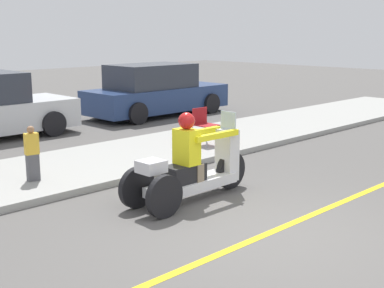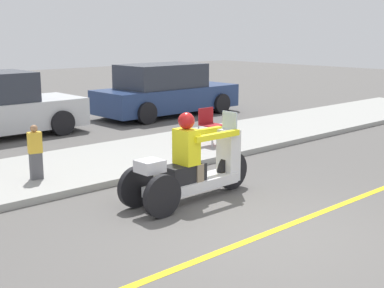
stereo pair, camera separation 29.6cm
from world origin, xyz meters
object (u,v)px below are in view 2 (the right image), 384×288
spectator_with_child (35,153)px  parked_car_lot_center (165,91)px  motorcycle_trike (192,169)px  folding_chair_set_back (209,122)px

spectator_with_child → parked_car_lot_center: parked_car_lot_center is taller
motorcycle_trike → folding_chair_set_back: (2.79, 2.46, 0.12)m
spectator_with_child → folding_chair_set_back: size_ratio=1.16×
spectator_with_child → folding_chair_set_back: 4.22m
spectator_with_child → motorcycle_trike: bearing=-59.3°
spectator_with_child → parked_car_lot_center: (6.68, 4.55, 0.18)m
motorcycle_trike → folding_chair_set_back: 3.72m
motorcycle_trike → folding_chair_set_back: bearing=41.4°
motorcycle_trike → spectator_with_child: bearing=120.7°
spectator_with_child → folding_chair_set_back: bearing=0.6°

